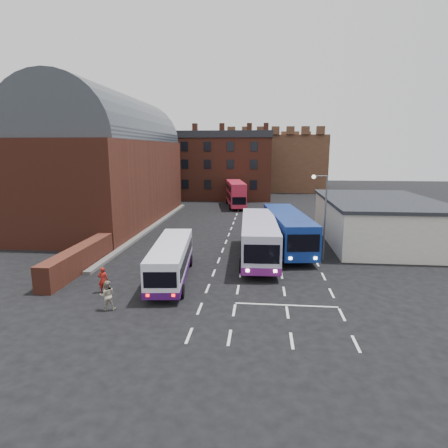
# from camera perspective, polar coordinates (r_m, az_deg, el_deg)

# --- Properties ---
(ground) EXTENTS (180.00, 180.00, 0.00)m
(ground) POSITION_cam_1_polar(r_m,az_deg,el_deg) (25.80, -2.26, -9.16)
(ground) COLOR black
(railway_station) EXTENTS (12.00, 28.00, 16.00)m
(railway_station) POSITION_cam_1_polar(r_m,az_deg,el_deg) (48.77, -17.30, 9.18)
(railway_station) COLOR #602B1E
(railway_station) RESTS_ON ground
(forecourt_wall) EXTENTS (1.20, 10.00, 1.80)m
(forecourt_wall) POSITION_cam_1_polar(r_m,az_deg,el_deg) (30.39, -21.20, -4.97)
(forecourt_wall) COLOR #602B1E
(forecourt_wall) RESTS_ON ground
(cream_building) EXTENTS (10.40, 16.40, 4.25)m
(cream_building) POSITION_cam_1_polar(r_m,az_deg,el_deg) (40.25, 22.38, 0.63)
(cream_building) COLOR beige
(cream_building) RESTS_ON ground
(brick_terrace) EXTENTS (22.00, 10.00, 11.00)m
(brick_terrace) POSITION_cam_1_polar(r_m,az_deg,el_deg) (70.65, -1.94, 8.44)
(brick_terrace) COLOR brown
(brick_terrace) RESTS_ON ground
(castle_keep) EXTENTS (22.00, 22.00, 12.00)m
(castle_keep) POSITION_cam_1_polar(r_m,az_deg,el_deg) (90.02, 7.49, 9.28)
(castle_keep) COLOR brown
(castle_keep) RESTS_ON ground
(bus_white_outbound) EXTENTS (3.22, 9.78, 2.62)m
(bus_white_outbound) POSITION_cam_1_polar(r_m,az_deg,el_deg) (26.53, -8.06, -5.16)
(bus_white_outbound) COLOR white
(bus_white_outbound) RESTS_ON ground
(bus_white_inbound) EXTENTS (3.42, 12.22, 3.31)m
(bus_white_inbound) POSITION_cam_1_polar(r_m,az_deg,el_deg) (31.26, 5.34, -1.81)
(bus_white_inbound) COLOR #B3B0CC
(bus_white_inbound) RESTS_ON ground
(bus_blue) EXTENTS (4.32, 12.51, 3.34)m
(bus_blue) POSITION_cam_1_polar(r_m,az_deg,el_deg) (34.55, 9.66, -0.62)
(bus_blue) COLOR navy
(bus_blue) RESTS_ON ground
(bus_red_double) EXTENTS (3.93, 10.30, 4.02)m
(bus_red_double) POSITION_cam_1_polar(r_m,az_deg,el_deg) (59.52, 1.81, 4.66)
(bus_red_double) COLOR #C4233F
(bus_red_double) RESTS_ON ground
(street_lamp) EXTENTS (1.34, 0.70, 7.05)m
(street_lamp) POSITION_cam_1_polar(r_m,az_deg,el_deg) (31.22, 14.83, 2.15)
(street_lamp) COLOR #4F5256
(street_lamp) RESTS_ON ground
(pedestrian_red) EXTENTS (0.71, 0.57, 1.69)m
(pedestrian_red) POSITION_cam_1_polar(r_m,az_deg,el_deg) (25.31, -17.96, -8.09)
(pedestrian_red) COLOR maroon
(pedestrian_red) RESTS_ON ground
(pedestrian_beige) EXTENTS (1.01, 0.90, 1.75)m
(pedestrian_beige) POSITION_cam_1_polar(r_m,az_deg,el_deg) (22.61, -17.36, -10.33)
(pedestrian_beige) COLOR #A49D85
(pedestrian_beige) RESTS_ON ground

